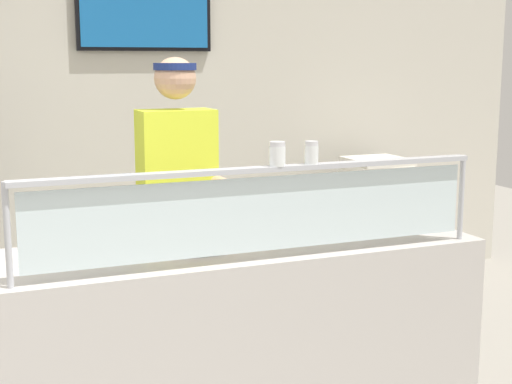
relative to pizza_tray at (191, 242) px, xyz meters
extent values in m
cube|color=beige|center=(0.19, 2.17, 0.38)|extent=(6.53, 0.08, 2.70)
cube|color=black|center=(0.34, 2.11, 1.10)|extent=(0.94, 0.04, 0.52)
cube|color=#1966B2|center=(0.34, 2.09, 1.10)|extent=(0.89, 0.01, 0.47)
cube|color=#BCB7B2|center=(0.19, -0.07, -0.49)|extent=(2.13, 0.66, 0.95)
cylinder|color=#B2B5BC|center=(-0.77, -0.34, 0.17)|extent=(0.02, 0.02, 0.38)
cylinder|color=#B2B5BC|center=(1.15, -0.34, 0.17)|extent=(0.02, 0.02, 0.38)
cube|color=silver|center=(0.19, -0.34, 0.17)|extent=(1.87, 0.01, 0.30)
cube|color=#B2B5BC|center=(0.19, -0.34, 0.35)|extent=(1.93, 0.06, 0.02)
cylinder|color=#9EA0A8|center=(0.00, 0.00, -0.01)|extent=(0.43, 0.43, 0.01)
cylinder|color=tan|center=(0.00, 0.00, 0.00)|extent=(0.40, 0.40, 0.02)
cylinder|color=#D65B2D|center=(0.00, 0.00, 0.02)|extent=(0.35, 0.35, 0.01)
cube|color=#ADAFB7|center=(-0.02, -0.02, 0.02)|extent=(0.13, 0.29, 0.01)
cylinder|color=white|center=(0.25, -0.34, 0.40)|extent=(0.07, 0.07, 0.08)
cylinder|color=white|center=(0.25, -0.34, 0.39)|extent=(0.06, 0.06, 0.05)
cylinder|color=silver|center=(0.25, -0.34, 0.45)|extent=(0.06, 0.06, 0.02)
cylinder|color=white|center=(0.40, -0.34, 0.40)|extent=(0.06, 0.06, 0.07)
cylinder|color=red|center=(0.40, -0.34, 0.39)|extent=(0.05, 0.05, 0.05)
cylinder|color=silver|center=(0.40, -0.34, 0.45)|extent=(0.05, 0.05, 0.02)
cylinder|color=#23232D|center=(0.00, 0.60, -0.49)|extent=(0.13, 0.13, 0.95)
cylinder|color=#23232D|center=(0.22, 0.60, -0.49)|extent=(0.13, 0.13, 0.95)
cube|color=#D8EA33|center=(0.11, 0.60, 0.26)|extent=(0.38, 0.21, 0.55)
sphere|color=tan|center=(0.11, 0.60, 0.69)|extent=(0.21, 0.21, 0.21)
cylinder|color=navy|center=(0.11, 0.60, 0.75)|extent=(0.21, 0.21, 0.04)
cylinder|color=tan|center=(0.29, 0.38, 0.16)|extent=(0.08, 0.34, 0.08)
cube|color=#B7BABF|center=(1.96, 1.68, -0.52)|extent=(0.70, 0.55, 0.90)
cube|color=silver|center=(1.95, 1.68, -0.05)|extent=(0.43, 0.43, 0.04)
cube|color=silver|center=(1.95, 1.68, 0.00)|extent=(0.44, 0.44, 0.04)
cube|color=silver|center=(1.96, 1.68, 0.04)|extent=(0.42, 0.42, 0.04)
camera|label=1|loc=(-0.92, -2.99, 0.77)|focal=51.87mm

